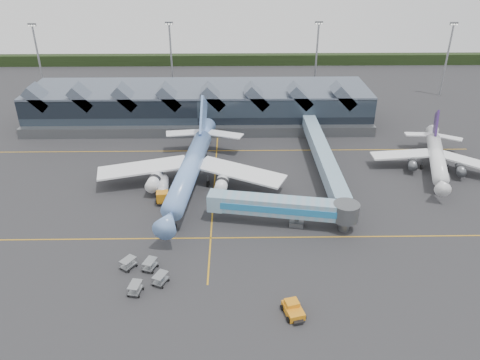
{
  "coord_description": "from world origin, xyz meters",
  "views": [
    {
      "loc": [
        3.93,
        -73.63,
        45.88
      ],
      "look_at": [
        5.17,
        3.57,
        5.0
      ],
      "focal_mm": 35.0,
      "sensor_mm": 36.0,
      "label": 1
    }
  ],
  "objects_px": {
    "fuel_truck": "(163,188)",
    "pushback_tug": "(293,309)",
    "jet_bridge": "(291,208)",
    "main_airliner": "(191,166)",
    "regional_jet": "(437,156)"
  },
  "relations": [
    {
      "from": "jet_bridge",
      "to": "main_airliner",
      "type": "bearing_deg",
      "value": 150.98
    },
    {
      "from": "regional_jet",
      "to": "jet_bridge",
      "type": "relative_size",
      "value": 1.13
    },
    {
      "from": "pushback_tug",
      "to": "regional_jet",
      "type": "bearing_deg",
      "value": 35.41
    },
    {
      "from": "jet_bridge",
      "to": "pushback_tug",
      "type": "distance_m",
      "value": 22.2
    },
    {
      "from": "jet_bridge",
      "to": "pushback_tug",
      "type": "relative_size",
      "value": 5.99
    },
    {
      "from": "jet_bridge",
      "to": "fuel_truck",
      "type": "bearing_deg",
      "value": 165.8
    },
    {
      "from": "pushback_tug",
      "to": "main_airliner",
      "type": "bearing_deg",
      "value": 99.14
    },
    {
      "from": "main_airliner",
      "to": "regional_jet",
      "type": "height_order",
      "value": "main_airliner"
    },
    {
      "from": "main_airliner",
      "to": "jet_bridge",
      "type": "xyz_separation_m",
      "value": [
        18.45,
        -15.14,
        -0.71
      ]
    },
    {
      "from": "main_airliner",
      "to": "jet_bridge",
      "type": "distance_m",
      "value": 23.88
    },
    {
      "from": "jet_bridge",
      "to": "pushback_tug",
      "type": "height_order",
      "value": "jet_bridge"
    },
    {
      "from": "fuel_truck",
      "to": "pushback_tug",
      "type": "height_order",
      "value": "fuel_truck"
    },
    {
      "from": "fuel_truck",
      "to": "main_airliner",
      "type": "bearing_deg",
      "value": 33.84
    },
    {
      "from": "regional_jet",
      "to": "pushback_tug",
      "type": "distance_m",
      "value": 56.21
    },
    {
      "from": "regional_jet",
      "to": "fuel_truck",
      "type": "relative_size",
      "value": 3.35
    }
  ]
}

